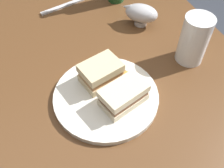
# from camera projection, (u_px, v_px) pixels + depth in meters

# --- Properties ---
(dining_table) EXTENTS (1.26, 0.83, 0.78)m
(dining_table) POSITION_uv_depth(u_px,v_px,m) (116.00, 145.00, 1.02)
(dining_table) COLOR brown
(dining_table) RESTS_ON ground
(plate) EXTENTS (0.28, 0.28, 0.02)m
(plate) POSITION_uv_depth(u_px,v_px,m) (106.00, 96.00, 0.69)
(plate) COLOR silver
(plate) RESTS_ON dining_table
(sandwich_half_left) EXTENTS (0.10, 0.13, 0.06)m
(sandwich_half_left) POSITION_uv_depth(u_px,v_px,m) (124.00, 95.00, 0.64)
(sandwich_half_left) COLOR beige
(sandwich_half_left) RESTS_ON plate
(sandwich_half_right) EXTENTS (0.10, 0.12, 0.06)m
(sandwich_half_right) POSITION_uv_depth(u_px,v_px,m) (101.00, 73.00, 0.69)
(sandwich_half_right) COLOR beige
(sandwich_half_right) RESTS_ON plate
(potato_wedge_front) EXTENTS (0.03, 0.05, 0.02)m
(potato_wedge_front) POSITION_uv_depth(u_px,v_px,m) (119.00, 91.00, 0.68)
(potato_wedge_front) COLOR gold
(potato_wedge_front) RESTS_ON plate
(potato_wedge_middle) EXTENTS (0.04, 0.02, 0.02)m
(potato_wedge_middle) POSITION_uv_depth(u_px,v_px,m) (131.00, 83.00, 0.69)
(potato_wedge_middle) COLOR #B77F33
(potato_wedge_middle) RESTS_ON plate
(potato_wedge_back) EXTENTS (0.06, 0.05, 0.02)m
(potato_wedge_back) POSITION_uv_depth(u_px,v_px,m) (121.00, 73.00, 0.72)
(potato_wedge_back) COLOR #B77F33
(potato_wedge_back) RESTS_ON plate
(potato_wedge_left_edge) EXTENTS (0.03, 0.05, 0.02)m
(potato_wedge_left_edge) POSITION_uv_depth(u_px,v_px,m) (112.00, 70.00, 0.73)
(potato_wedge_left_edge) COLOR #B77F33
(potato_wedge_left_edge) RESTS_ON plate
(pint_glass) EXTENTS (0.08, 0.08, 0.15)m
(pint_glass) POSITION_uv_depth(u_px,v_px,m) (193.00, 42.00, 0.74)
(pint_glass) COLOR white
(pint_glass) RESTS_ON dining_table
(gravy_boat) EXTENTS (0.13, 0.13, 0.07)m
(gravy_boat) POSITION_uv_depth(u_px,v_px,m) (141.00, 13.00, 0.87)
(gravy_boat) COLOR #B7B7BC
(gravy_boat) RESTS_ON dining_table
(fork) EXTENTS (0.05, 0.18, 0.01)m
(fork) POSITION_uv_depth(u_px,v_px,m) (63.00, 6.00, 0.96)
(fork) COLOR silver
(fork) RESTS_ON dining_table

